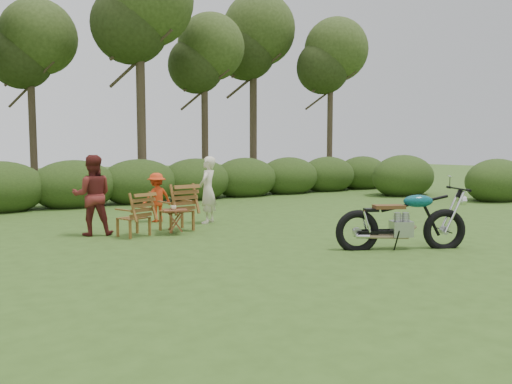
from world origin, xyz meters
TOP-DOWN VIEW (x-y plane):
  - ground at (0.00, 0.00)m, footprint 80.00×80.00m
  - tree_line at (0.50, 9.74)m, footprint 22.52×11.62m
  - motorcycle at (1.04, -0.50)m, footprint 2.30×1.77m
  - lawn_chair_right at (-1.32, 3.44)m, footprint 0.73×0.73m
  - lawn_chair_left at (-2.31, 3.30)m, footprint 0.74×0.74m
  - side_table at (-1.55, 3.01)m, footprint 0.60×0.56m
  - cup at (-1.60, 2.99)m, footprint 0.13×0.13m
  - adult_a at (-0.28, 3.97)m, footprint 0.67×0.64m
  - adult_b at (-2.94, 3.85)m, footprint 0.92×0.81m
  - child at (-1.18, 4.83)m, footprint 0.80×0.54m

SIDE VIEW (x-z plane):
  - ground at x=0.00m, z-range 0.00..0.00m
  - motorcycle at x=1.04m, z-range -0.62..0.62m
  - lawn_chair_right at x=-1.32m, z-range -0.49..0.49m
  - lawn_chair_left at x=-2.31m, z-range -0.43..0.43m
  - adult_a at x=-0.28m, z-range -0.77..0.77m
  - adult_b at x=-2.94m, z-range -0.80..0.80m
  - child at x=-1.18m, z-range -0.58..0.58m
  - side_table at x=-1.55m, z-range 0.00..0.51m
  - cup at x=-1.60m, z-range 0.51..0.59m
  - tree_line at x=0.50m, z-range -0.26..7.88m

